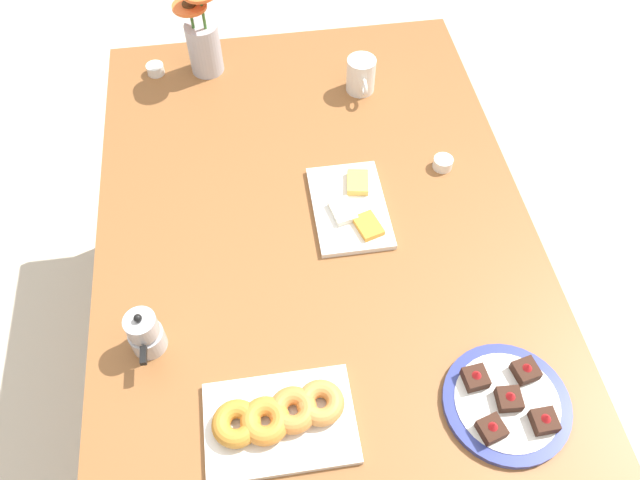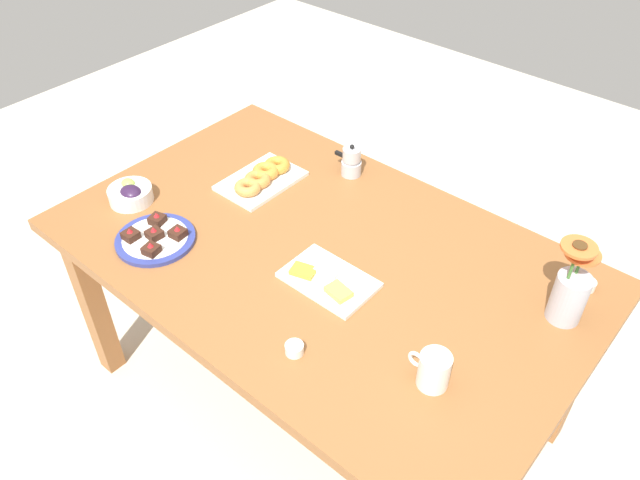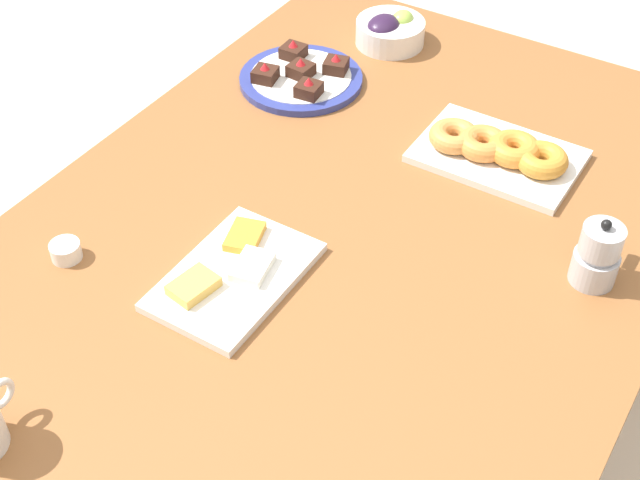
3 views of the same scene
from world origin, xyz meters
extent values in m
plane|color=beige|center=(0.00, 0.00, 0.00)|extent=(6.00, 6.00, 0.00)
cube|color=brown|center=(0.00, 0.00, 0.72)|extent=(1.60, 1.00, 0.04)
cube|color=brown|center=(-0.72, -0.42, 0.35)|extent=(0.07, 0.07, 0.70)
cube|color=brown|center=(0.72, -0.42, 0.35)|extent=(0.07, 0.07, 0.70)
cube|color=brown|center=(0.72, 0.42, 0.35)|extent=(0.07, 0.07, 0.70)
cylinder|color=white|center=(-0.52, 0.19, 0.79)|extent=(0.08, 0.08, 0.10)
cylinder|color=brown|center=(-0.52, 0.19, 0.83)|extent=(0.07, 0.07, 0.00)
torus|color=white|center=(-0.47, 0.19, 0.79)|extent=(0.05, 0.01, 0.05)
cylinder|color=white|center=(0.63, 0.22, 0.77)|extent=(0.14, 0.14, 0.05)
ellipsoid|color=#2D1938|center=(0.61, 0.23, 0.79)|extent=(0.08, 0.06, 0.04)
ellipsoid|color=#9EC14C|center=(0.66, 0.21, 0.79)|extent=(0.05, 0.04, 0.04)
cube|color=white|center=(-0.11, 0.09, 0.75)|extent=(0.26, 0.17, 0.01)
cube|color=#EFB74C|center=(-0.17, 0.12, 0.76)|extent=(0.08, 0.06, 0.02)
cube|color=white|center=(-0.09, 0.07, 0.76)|extent=(0.08, 0.06, 0.02)
cube|color=orange|center=(-0.04, 0.12, 0.76)|extent=(0.08, 0.07, 0.01)
cube|color=white|center=(0.38, -0.13, 0.75)|extent=(0.19, 0.28, 0.01)
torus|color=#C7842D|center=(0.38, -0.21, 0.77)|extent=(0.10, 0.10, 0.03)
torus|color=orange|center=(0.38, -0.16, 0.77)|extent=(0.11, 0.11, 0.04)
torus|color=orange|center=(0.37, -0.11, 0.77)|extent=(0.12, 0.12, 0.03)
torus|color=#CF8541|center=(0.36, -0.05, 0.77)|extent=(0.12, 0.12, 0.03)
cylinder|color=white|center=(-0.21, 0.34, 0.75)|extent=(0.05, 0.05, 0.03)
cylinder|color=#C68923|center=(-0.21, 0.34, 0.76)|extent=(0.04, 0.04, 0.01)
cylinder|color=white|center=(-0.67, -0.37, 0.75)|extent=(0.05, 0.05, 0.03)
cylinder|color=maroon|center=(-0.67, -0.37, 0.76)|extent=(0.04, 0.04, 0.01)
cylinder|color=navy|center=(0.41, 0.30, 0.75)|extent=(0.24, 0.24, 0.01)
cylinder|color=white|center=(0.41, 0.30, 0.75)|extent=(0.20, 0.20, 0.01)
cube|color=#381E14|center=(0.36, 0.35, 0.77)|extent=(0.05, 0.05, 0.02)
cone|color=red|center=(0.36, 0.35, 0.79)|extent=(0.02, 0.02, 0.01)
cube|color=#381E14|center=(0.46, 0.35, 0.77)|extent=(0.05, 0.05, 0.02)
cone|color=red|center=(0.46, 0.35, 0.79)|extent=(0.02, 0.02, 0.01)
cube|color=#381E14|center=(0.36, 0.25, 0.77)|extent=(0.05, 0.05, 0.02)
cone|color=red|center=(0.36, 0.25, 0.79)|extent=(0.02, 0.02, 0.01)
cube|color=#381E14|center=(0.46, 0.25, 0.77)|extent=(0.05, 0.05, 0.02)
cone|color=red|center=(0.46, 0.25, 0.79)|extent=(0.02, 0.02, 0.01)
cube|color=#381E14|center=(0.41, 0.30, 0.77)|extent=(0.05, 0.05, 0.02)
cone|color=red|center=(0.41, 0.30, 0.79)|extent=(0.02, 0.02, 0.01)
cylinder|color=#B2B2BC|center=(-0.67, -0.22, 0.81)|extent=(0.09, 0.09, 0.14)
cylinder|color=#3D702D|center=(-0.65, -0.21, 0.93)|extent=(0.01, 0.01, 0.10)
cylinder|color=orange|center=(-0.65, -0.21, 0.99)|extent=(0.09, 0.09, 0.01)
cylinder|color=#472D14|center=(-0.65, -0.21, 0.99)|extent=(0.04, 0.04, 0.01)
cylinder|color=#3D702D|center=(-0.66, -0.24, 0.91)|extent=(0.01, 0.01, 0.06)
cylinder|color=orange|center=(-0.66, -0.24, 0.95)|extent=(0.09, 0.09, 0.01)
cylinder|color=#472D14|center=(-0.66, -0.24, 0.95)|extent=(0.04, 0.04, 0.01)
cylinder|color=#B7B7BC|center=(0.18, -0.37, 0.77)|extent=(0.07, 0.07, 0.05)
cylinder|color=#B7B7BC|center=(0.18, -0.37, 0.79)|extent=(0.05, 0.05, 0.01)
cylinder|color=#B7B7BC|center=(0.18, -0.37, 0.82)|extent=(0.06, 0.06, 0.04)
sphere|color=black|center=(0.18, -0.37, 0.85)|extent=(0.02, 0.02, 0.02)
cube|color=black|center=(0.23, -0.37, 0.80)|extent=(0.04, 0.01, 0.01)
camera|label=1|loc=(0.79, -0.12, 1.89)|focal=35.00mm
camera|label=2|loc=(-0.91, 1.06, 1.99)|focal=35.00mm
camera|label=3|loc=(-0.85, -0.53, 1.70)|focal=50.00mm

